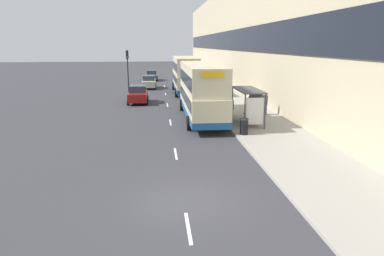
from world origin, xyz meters
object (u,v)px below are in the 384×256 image
object	(u,v)px
double_decker_bus_ahead	(185,74)
traffic_light_far_kerb	(128,65)
bus_shelter	(251,100)
car_3	(138,94)
pedestrian_at_shelter	(231,109)
pedestrian_1	(250,104)
double_decker_bus_near	(201,90)
car_0	(182,76)
pedestrian_2	(265,104)
litter_bin	(244,126)
car_1	(152,75)
car_2	(149,82)

from	to	relation	value
double_decker_bus_ahead	traffic_light_far_kerb	xyz separation A→B (m)	(-6.83, 0.24, 1.17)
bus_shelter	car_3	size ratio (longest dim) A/B	1.07
double_decker_bus_ahead	pedestrian_at_shelter	distance (m)	16.91
pedestrian_1	double_decker_bus_near	bearing A→B (deg)	-170.36
double_decker_bus_ahead	traffic_light_far_kerb	size ratio (longest dim) A/B	2.02
bus_shelter	pedestrian_1	world-z (taller)	bus_shelter
car_0	pedestrian_1	bearing A→B (deg)	-82.51
pedestrian_2	litter_bin	distance (m)	6.88
car_1	double_decker_bus_near	bearing A→B (deg)	98.07
car_3	pedestrian_2	bearing A→B (deg)	144.27
double_decker_bus_near	car_0	xyz separation A→B (m)	(0.54, 28.20, -1.40)
car_1	pedestrian_2	bearing A→B (deg)	107.84
car_3	double_decker_bus_near	bearing A→B (deg)	123.16
double_decker_bus_ahead	car_3	distance (m)	8.77
bus_shelter	double_decker_bus_ahead	world-z (taller)	double_decker_bus_ahead
car_1	traffic_light_far_kerb	world-z (taller)	traffic_light_far_kerb
bus_shelter	pedestrian_1	xyz separation A→B (m)	(0.86, 3.30, -0.85)
double_decker_bus_ahead	litter_bin	world-z (taller)	double_decker_bus_ahead
traffic_light_far_kerb	pedestrian_2	bearing A→B (deg)	-50.39
traffic_light_far_kerb	pedestrian_1	bearing A→B (deg)	-52.88
car_3	traffic_light_far_kerb	xyz separation A→B (m)	(-1.49, 7.05, 2.58)
car_3	pedestrian_1	world-z (taller)	pedestrian_1
pedestrian_2	litter_bin	xyz separation A→B (m)	(-3.27, -6.04, -0.40)
double_decker_bus_ahead	car_0	size ratio (longest dim) A/B	2.32
double_decker_bus_near	pedestrian_1	distance (m)	4.40
bus_shelter	litter_bin	xyz separation A→B (m)	(-1.22, -2.92, -1.21)
double_decker_bus_near	traffic_light_far_kerb	xyz separation A→B (m)	(-6.88, 15.28, 1.17)
litter_bin	pedestrian_2	bearing A→B (deg)	61.54
pedestrian_1	traffic_light_far_kerb	bearing A→B (deg)	127.12
car_0	traffic_light_far_kerb	distance (m)	15.11
car_1	car_3	xyz separation A→B (m)	(-1.04, -22.39, 0.04)
pedestrian_at_shelter	car_3	bearing A→B (deg)	126.79
bus_shelter	car_3	distance (m)	13.91
car_3	pedestrian_2	distance (m)	13.22
double_decker_bus_near	car_2	world-z (taller)	double_decker_bus_near
car_2	pedestrian_1	xyz separation A→B (m)	(8.72, -19.35, 0.18)
car_1	litter_bin	xyz separation A→B (m)	(6.42, -36.14, -0.16)
car_2	traffic_light_far_kerb	xyz separation A→B (m)	(-2.32, -4.78, 2.60)
double_decker_bus_ahead	pedestrian_2	xyz separation A→B (m)	(5.40, -14.53, -1.21)
car_0	car_1	size ratio (longest dim) A/B	1.06
traffic_light_far_kerb	car_1	bearing A→B (deg)	80.62
car_0	traffic_light_far_kerb	world-z (taller)	traffic_light_far_kerb
car_1	car_2	distance (m)	10.57
bus_shelter	double_decker_bus_ahead	bearing A→B (deg)	100.74
pedestrian_2	bus_shelter	bearing A→B (deg)	-123.37
car_2	pedestrian_1	distance (m)	21.23
traffic_light_far_kerb	litter_bin	bearing A→B (deg)	-66.72
double_decker_bus_near	litter_bin	distance (m)	6.11
double_decker_bus_near	pedestrian_at_shelter	xyz separation A→B (m)	(2.04, -1.68, -1.21)
traffic_light_far_kerb	bus_shelter	bearing A→B (deg)	-60.36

